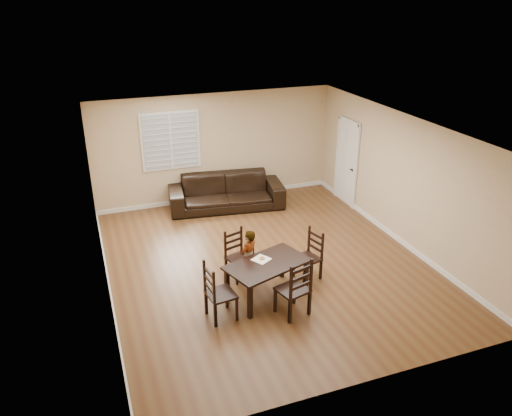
{
  "coord_description": "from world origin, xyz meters",
  "views": [
    {
      "loc": [
        -3.12,
        -7.96,
        4.98
      ],
      "look_at": [
        -0.04,
        0.46,
        1.0
      ],
      "focal_mm": 35.0,
      "sensor_mm": 36.0,
      "label": 1
    }
  ],
  "objects_px": {
    "chair_far": "(298,292)",
    "chair_right": "(312,255)",
    "child": "(249,258)",
    "dining_table": "(267,268)",
    "donut": "(262,258)",
    "sofa": "(226,192)",
    "chair_left": "(214,295)",
    "chair_near": "(236,255)"
  },
  "relations": [
    {
      "from": "dining_table",
      "to": "donut",
      "type": "xyz_separation_m",
      "value": [
        -0.03,
        0.16,
        0.11
      ]
    },
    {
      "from": "chair_far",
      "to": "child",
      "type": "xyz_separation_m",
      "value": [
        -0.41,
        1.22,
        0.06
      ]
    },
    {
      "from": "chair_near",
      "to": "chair_far",
      "type": "xyz_separation_m",
      "value": [
        0.53,
        -1.6,
        0.05
      ]
    },
    {
      "from": "chair_left",
      "to": "sofa",
      "type": "height_order",
      "value": "chair_left"
    },
    {
      "from": "chair_far",
      "to": "chair_right",
      "type": "height_order",
      "value": "chair_far"
    },
    {
      "from": "child",
      "to": "chair_right",
      "type": "bearing_deg",
      "value": 142.43
    },
    {
      "from": "chair_right",
      "to": "child",
      "type": "relative_size",
      "value": 0.88
    },
    {
      "from": "chair_left",
      "to": "donut",
      "type": "relative_size",
      "value": 10.16
    },
    {
      "from": "dining_table",
      "to": "chair_far",
      "type": "bearing_deg",
      "value": -90.53
    },
    {
      "from": "chair_far",
      "to": "chair_left",
      "type": "xyz_separation_m",
      "value": [
        -1.29,
        0.41,
        -0.02
      ]
    },
    {
      "from": "chair_near",
      "to": "chair_right",
      "type": "height_order",
      "value": "chair_right"
    },
    {
      "from": "chair_right",
      "to": "child",
      "type": "height_order",
      "value": "child"
    },
    {
      "from": "chair_left",
      "to": "dining_table",
      "type": "bearing_deg",
      "value": -79.42
    },
    {
      "from": "chair_left",
      "to": "chair_right",
      "type": "distance_m",
      "value": 2.18
    },
    {
      "from": "dining_table",
      "to": "sofa",
      "type": "relative_size",
      "value": 0.58
    },
    {
      "from": "chair_far",
      "to": "donut",
      "type": "height_order",
      "value": "chair_far"
    },
    {
      "from": "sofa",
      "to": "donut",
      "type": "bearing_deg",
      "value": -89.65
    },
    {
      "from": "chair_far",
      "to": "chair_right",
      "type": "xyz_separation_m",
      "value": [
        0.79,
        1.08,
        -0.05
      ]
    },
    {
      "from": "dining_table",
      "to": "chair_far",
      "type": "height_order",
      "value": "chair_far"
    },
    {
      "from": "chair_near",
      "to": "sofa",
      "type": "relative_size",
      "value": 0.34
    },
    {
      "from": "chair_far",
      "to": "chair_left",
      "type": "relative_size",
      "value": 1.03
    },
    {
      "from": "chair_near",
      "to": "child",
      "type": "xyz_separation_m",
      "value": [
        0.13,
        -0.38,
        0.11
      ]
    },
    {
      "from": "chair_far",
      "to": "sofa",
      "type": "relative_size",
      "value": 0.38
    },
    {
      "from": "chair_right",
      "to": "sofa",
      "type": "bearing_deg",
      "value": 173.46
    },
    {
      "from": "chair_left",
      "to": "donut",
      "type": "distance_m",
      "value": 1.14
    },
    {
      "from": "chair_near",
      "to": "child",
      "type": "height_order",
      "value": "child"
    },
    {
      "from": "child",
      "to": "donut",
      "type": "bearing_deg",
      "value": 80.83
    },
    {
      "from": "dining_table",
      "to": "child",
      "type": "height_order",
      "value": "child"
    },
    {
      "from": "dining_table",
      "to": "child",
      "type": "bearing_deg",
      "value": 90.0
    },
    {
      "from": "chair_right",
      "to": "child",
      "type": "bearing_deg",
      "value": -112.2
    },
    {
      "from": "chair_far",
      "to": "chair_right",
      "type": "bearing_deg",
      "value": -141.75
    },
    {
      "from": "chair_near",
      "to": "chair_far",
      "type": "relative_size",
      "value": 0.89
    },
    {
      "from": "chair_near",
      "to": "sofa",
      "type": "xyz_separation_m",
      "value": [
        0.76,
        3.1,
        -0.02
      ]
    },
    {
      "from": "chair_right",
      "to": "sofa",
      "type": "relative_size",
      "value": 0.34
    },
    {
      "from": "chair_far",
      "to": "chair_right",
      "type": "relative_size",
      "value": 1.12
    },
    {
      "from": "chair_near",
      "to": "child",
      "type": "relative_size",
      "value": 0.87
    },
    {
      "from": "chair_left",
      "to": "child",
      "type": "height_order",
      "value": "child"
    },
    {
      "from": "chair_far",
      "to": "sofa",
      "type": "distance_m",
      "value": 4.7
    },
    {
      "from": "chair_near",
      "to": "child",
      "type": "distance_m",
      "value": 0.41
    },
    {
      "from": "chair_near",
      "to": "donut",
      "type": "height_order",
      "value": "chair_near"
    },
    {
      "from": "chair_right",
      "to": "donut",
      "type": "relative_size",
      "value": 9.39
    },
    {
      "from": "chair_far",
      "to": "child",
      "type": "bearing_deg",
      "value": -87.1
    }
  ]
}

